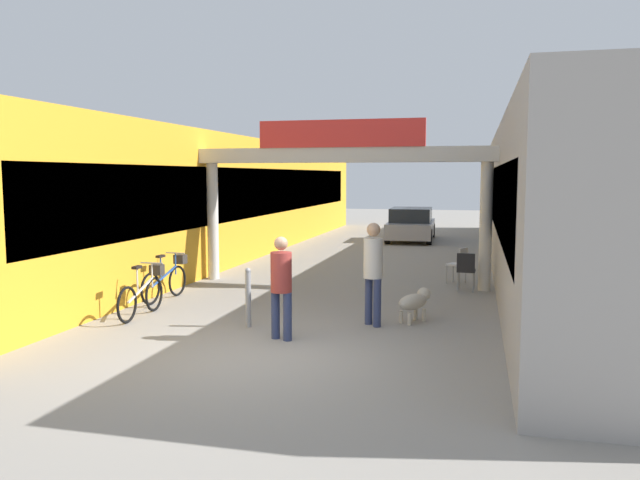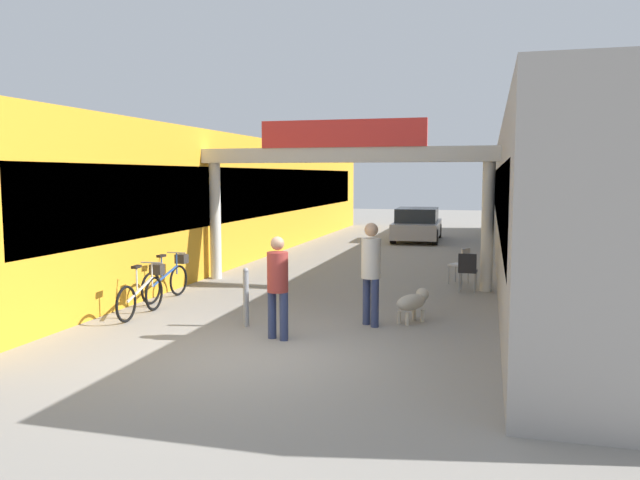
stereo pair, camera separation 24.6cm
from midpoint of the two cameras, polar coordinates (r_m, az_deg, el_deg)
The scene contains 13 objects.
ground_plane at distance 9.38m, azimuth -5.84°, elevation -10.42°, with size 80.00×80.00×0.00m, color gray.
storefront_left at distance 21.13m, azimuth -8.08°, elevation 3.89°, with size 3.00×26.00×3.80m.
storefront_right at distance 19.50m, azimuth 20.66°, elevation 3.40°, with size 3.00×26.00×3.80m.
arcade_sign_gateway at distance 14.93m, azimuth 2.64°, elevation 6.46°, with size 7.40×0.47×3.93m.
pedestrian_with_dog at distance 10.93m, azimuth 5.33°, elevation -2.44°, with size 0.48×0.48×1.82m.
pedestrian_companion at distance 10.00m, azimuth -3.19°, elevation -3.76°, with size 0.43×0.43×1.67m.
dog_on_leash at distance 11.40m, azimuth 9.15°, elevation -5.59°, with size 0.66×0.83×0.59m.
bicycle_silver_nearest at distance 12.25m, azimuth -15.28°, elevation -4.62°, with size 0.46×1.69×0.98m.
bicycle_blue_second at distance 13.72m, azimuth -13.22°, elevation -3.45°, with size 0.46×1.69×0.98m.
bollard_post_metal at distance 10.97m, azimuth -6.14°, elevation -5.18°, with size 0.10×0.10×1.04m.
cafe_chair_black_nearer at distance 14.48m, azimuth 13.82°, elevation -2.56°, with size 0.42×0.42×0.89m.
cafe_chair_aluminium_farther at distance 15.51m, azimuth 13.28°, elevation -1.99°, with size 0.53×0.53×0.89m.
parked_car_silver at distance 25.46m, azimuth 9.14°, elevation 1.37°, with size 1.89×4.05×1.33m.
Camera 2 is at (3.38, -8.36, 2.64)m, focal length 35.00 mm.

